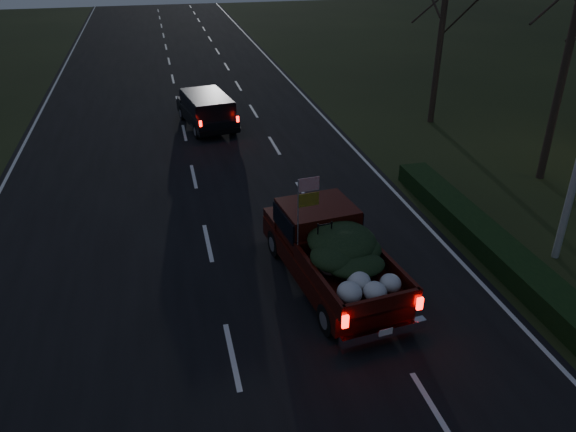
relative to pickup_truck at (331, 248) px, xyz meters
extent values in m
plane|color=black|center=(-2.92, -2.28, -1.03)|extent=(120.00, 120.00, 0.00)
cube|color=black|center=(-2.92, -2.28, -1.02)|extent=(14.00, 120.00, 0.02)
cube|color=black|center=(4.88, 0.72, -0.73)|extent=(1.00, 10.00, 0.60)
cylinder|color=black|center=(9.58, 4.72, 3.22)|extent=(0.28, 0.28, 8.50)
cylinder|color=black|center=(8.58, 11.72, 2.47)|extent=(0.28, 0.28, 7.00)
cube|color=#390D07|center=(0.00, 0.02, -0.42)|extent=(2.62, 5.25, 0.55)
cube|color=#390D07|center=(-0.12, 0.92, 0.33)|extent=(2.05, 1.83, 0.91)
cube|color=black|center=(-0.12, 0.92, 0.43)|extent=(2.14, 1.74, 0.55)
cube|color=#390D07|center=(0.16, -1.28, -0.12)|extent=(2.20, 3.03, 0.06)
ellipsoid|color=black|center=(0.14, -0.77, 0.33)|extent=(1.83, 2.00, 0.60)
cylinder|color=gray|center=(-0.91, -0.09, 1.04)|extent=(0.03, 0.03, 2.02)
cube|color=red|center=(-0.64, -0.06, 1.88)|extent=(0.52, 0.08, 0.34)
cube|color=gold|center=(-0.64, -0.06, 1.47)|extent=(0.52, 0.08, 0.34)
cube|color=black|center=(-1.82, 13.41, -0.47)|extent=(2.48, 4.59, 0.54)
cube|color=black|center=(-1.78, 13.18, 0.15)|extent=(2.18, 3.40, 0.73)
cube|color=black|center=(-1.78, 13.18, 0.22)|extent=(2.26, 3.33, 0.44)
camera|label=1|loc=(-3.89, -11.71, 7.38)|focal=35.00mm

